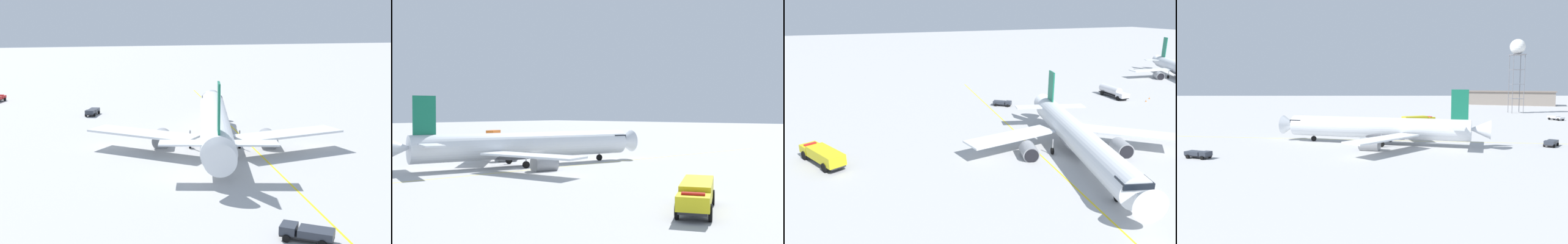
{
  "view_description": "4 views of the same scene",
  "coord_description": "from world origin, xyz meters",
  "views": [
    {
      "loc": [
        -24.23,
        -69.17,
        17.69
      ],
      "look_at": [
        -3.21,
        2.93,
        2.9
      ],
      "focal_mm": 47.3,
      "sensor_mm": 36.0,
      "label": 1
    },
    {
      "loc": [
        54.78,
        -49.02,
        8.61
      ],
      "look_at": [
        32.24,
        -23.5,
        7.89
      ],
      "focal_mm": 41.84,
      "sensor_mm": 36.0,
      "label": 2
    },
    {
      "loc": [
        33.9,
        44.35,
        22.93
      ],
      "look_at": [
        11.7,
        -8.9,
        5.0
      ],
      "focal_mm": 34.39,
      "sensor_mm": 36.0,
      "label": 3
    },
    {
      "loc": [
        -78.89,
        1.3,
        12.19
      ],
      "look_at": [
        -2.21,
        0.67,
        4.54
      ],
      "focal_mm": 35.91,
      "sensor_mm": 36.0,
      "label": 4
    }
  ],
  "objects": [
    {
      "name": "taxiway_centreline",
      "position": [
        3.74,
        -1.47,
        0.0
      ],
      "size": [
        17.85,
        120.11,
        0.01
      ],
      "rotation": [
        0.0,
        0.0,
        1.43
      ],
      "color": "yellow",
      "rests_on": "ground_plane"
    },
    {
      "name": "fire_tender_truck",
      "position": [
        35.69,
        -13.06,
        1.53
      ],
      "size": [
        6.58,
        10.31,
        2.5
      ],
      "rotation": [
        0.0,
        0.0,
        5.14
      ],
      "color": "#232326",
      "rests_on": "ground_plane"
    },
    {
      "name": "catering_truck_truck",
      "position": [
        -60.0,
        37.24,
        1.66
      ],
      "size": [
        5.45,
        7.84,
        3.1
      ],
      "rotation": [
        0.0,
        0.0,
        2.02
      ],
      "color": "#232326",
      "rests_on": "ground_plane"
    },
    {
      "name": "ops_pickup_truck",
      "position": [
        -35.04,
        51.16,
        0.81
      ],
      "size": [
        3.98,
        6.05,
        1.41
      ],
      "rotation": [
        0.0,
        0.0,
        1.18
      ],
      "color": "#232326",
      "rests_on": "ground_plane"
    },
    {
      "name": "airliner_main",
      "position": [
        -1.45,
        -0.82,
        3.07
      ],
      "size": [
        34.33,
        42.01,
        11.27
      ],
      "rotation": [
        0.0,
        0.0,
        1.28
      ],
      "color": "silver",
      "rests_on": "ground_plane"
    },
    {
      "name": "baggage_truck_truck",
      "position": [
        -16.08,
        29.06,
        0.72
      ],
      "size": [
        3.17,
        4.74,
        1.22
      ],
      "rotation": [
        0.0,
        0.0,
        4.33
      ],
      "color": "#232326",
      "rests_on": "ground_plane"
    },
    {
      "name": "ground_plane",
      "position": [
        0.0,
        0.0,
        0.0
      ],
      "size": [
        600.0,
        600.0,
        0.0
      ],
      "primitive_type": "plane",
      "color": "#B2B2B2"
    }
  ]
}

